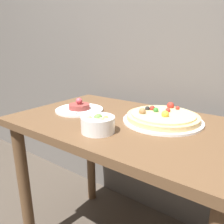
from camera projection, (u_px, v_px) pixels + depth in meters
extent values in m
cube|color=slate|center=(172.00, 12.00, 1.20)|extent=(8.00, 0.05, 2.60)
cube|color=brown|center=(126.00, 124.00, 1.00)|extent=(1.05, 0.65, 0.03)
cylinder|color=brown|center=(25.00, 190.00, 1.17)|extent=(0.06, 0.06, 0.76)
cylinder|color=brown|center=(91.00, 153.00, 1.59)|extent=(0.06, 0.06, 0.76)
cylinder|color=white|center=(162.00, 121.00, 0.98)|extent=(0.35, 0.35, 0.01)
cylinder|color=#E5C17F|center=(163.00, 117.00, 0.98)|extent=(0.32, 0.32, 0.02)
cylinder|color=beige|center=(163.00, 114.00, 0.97)|extent=(0.28, 0.28, 0.01)
sphere|color=gold|center=(165.00, 114.00, 0.93)|extent=(0.03, 0.03, 0.03)
sphere|color=#B22D23|center=(178.00, 108.00, 1.03)|extent=(0.02, 0.02, 0.02)
sphere|color=#387F33|center=(156.00, 110.00, 1.00)|extent=(0.02, 0.02, 0.02)
sphere|color=black|center=(147.00, 108.00, 1.03)|extent=(0.02, 0.02, 0.02)
sphere|color=#B22D23|center=(171.00, 106.00, 1.06)|extent=(0.03, 0.03, 0.03)
sphere|color=#997047|center=(142.00, 111.00, 0.97)|extent=(0.03, 0.03, 0.03)
sphere|color=#B22D23|center=(152.00, 108.00, 1.02)|extent=(0.03, 0.03, 0.03)
sphere|color=#B22D23|center=(168.00, 110.00, 0.99)|extent=(0.02, 0.02, 0.02)
cylinder|color=white|center=(79.00, 110.00, 1.15)|extent=(0.25, 0.25, 0.01)
cylinder|color=#933D38|center=(79.00, 106.00, 1.15)|extent=(0.11, 0.11, 0.03)
sphere|color=#DB4C5B|center=(79.00, 101.00, 1.14)|extent=(0.03, 0.03, 0.03)
cube|color=white|center=(92.00, 111.00, 1.10)|extent=(0.04, 0.02, 0.01)
cube|color=white|center=(95.00, 106.00, 1.18)|extent=(0.03, 0.04, 0.01)
cube|color=white|center=(83.00, 104.00, 1.24)|extent=(0.03, 0.04, 0.01)
cube|color=white|center=(68.00, 106.00, 1.20)|extent=(0.04, 0.02, 0.01)
cube|color=white|center=(62.00, 110.00, 1.12)|extent=(0.03, 0.04, 0.01)
cube|color=white|center=(75.00, 113.00, 1.06)|extent=(0.03, 0.04, 0.01)
cylinder|color=white|center=(98.00, 124.00, 0.86)|extent=(0.13, 0.13, 0.06)
sphere|color=#668E42|center=(98.00, 118.00, 0.85)|extent=(0.04, 0.04, 0.04)
sphere|color=#8EA34C|center=(106.00, 119.00, 0.84)|extent=(0.02, 0.02, 0.02)
sphere|color=#B7BC70|center=(102.00, 120.00, 0.82)|extent=(0.03, 0.03, 0.03)
sphere|color=#B7BC70|center=(89.00, 119.00, 0.84)|extent=(0.03, 0.03, 0.03)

